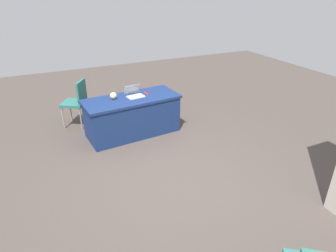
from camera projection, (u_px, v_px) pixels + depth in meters
The scene contains 6 objects.
ground_plane at pixel (171, 182), 4.45m from camera, with size 14.40×14.40×0.00m, color #4C423D.
table_foreground at pixel (132, 116), 5.73m from camera, with size 1.88×0.92×0.76m.
chair_near_front at pixel (77, 100), 5.98m from camera, with size 0.60×0.60×0.97m.
laptop_silver at pixel (135, 94), 5.62m from camera, with size 0.36×0.34×0.21m.
yarn_ball at pixel (113, 96), 5.48m from camera, with size 0.13×0.13×0.13m, color beige.
scissors_red at pixel (146, 93), 5.78m from camera, with size 0.18×0.04×0.01m, color red.
Camera 1 is at (1.57, 3.26, 2.73)m, focal length 31.25 mm.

